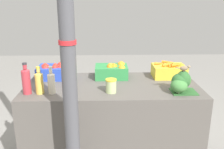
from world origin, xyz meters
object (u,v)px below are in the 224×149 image
orange_crate (112,71)px  broccoli_pile (181,82)px  juice_bottle_golden (39,82)px  sparrow_bird (185,68)px  apple_crate (54,71)px  pickle_jar (111,86)px  juice_bottle_cloudy (51,82)px  support_pole (68,49)px  juice_bottle_ruby (26,81)px  carrot_crate (169,71)px

orange_crate → broccoli_pile: bearing=-36.8°
juice_bottle_golden → sparrow_bird: sparrow_bird is taller
apple_crate → pickle_jar: (0.58, -0.43, -0.01)m
juice_bottle_cloudy → apple_crate: bearing=98.4°
broccoli_pile → pickle_jar: 0.61m
support_pole → juice_bottle_cloudy: size_ratio=10.75×
juice_bottle_ruby → juice_bottle_cloudy: 0.21m
broccoli_pile → juice_bottle_ruby: size_ratio=0.87×
carrot_crate → support_pole: bearing=-138.2°
support_pole → orange_crate: (0.33, 0.82, -0.40)m
support_pole → juice_bottle_ruby: 0.67m
juice_bottle_golden → juice_bottle_cloudy: (0.10, 0.00, -0.00)m
carrot_crate → juice_bottle_golden: 1.31m
orange_crate → juice_bottle_ruby: juice_bottle_ruby is taller
support_pole → juice_bottle_cloudy: (-0.21, 0.38, -0.37)m
support_pole → sparrow_bird: 1.03m
support_pole → broccoli_pile: bearing=22.7°
juice_bottle_cloudy → pickle_jar: size_ratio=1.99×
carrot_crate → sparrow_bird: sparrow_bird is taller
juice_bottle_cloudy → orange_crate: bearing=39.2°
support_pole → juice_bottle_cloudy: support_pole is taller
orange_crate → sparrow_bird: 0.77m
carrot_crate → sparrow_bird: size_ratio=2.45×
carrot_crate → pickle_jar: carrot_crate is taller
orange_crate → pickle_jar: size_ratio=2.72×
juice_bottle_cloudy → carrot_crate: bearing=21.2°
apple_crate → juice_bottle_golden: (-0.04, -0.44, 0.03)m
carrot_crate → pickle_jar: 0.76m
orange_crate → carrot_crate: (0.60, 0.00, -0.00)m
sparrow_bird → support_pole: bearing=-161.0°
orange_crate → apple_crate: bearing=179.9°
apple_crate → broccoli_pile: (1.19, -0.44, 0.02)m
juice_bottle_golden → carrot_crate: bearing=19.6°
broccoli_pile → sparrow_bird: size_ratio=1.77×
orange_crate → juice_bottle_cloudy: size_ratio=1.37×
apple_crate → sparrow_bird: bearing=-20.5°
juice_bottle_ruby → juice_bottle_golden: 0.11m
carrot_crate → sparrow_bird: 0.48m
sparrow_bird → pickle_jar: bearing=175.5°
pickle_jar → juice_bottle_golden: bearing=-179.3°
orange_crate → pickle_jar: (-0.02, -0.43, -0.01)m
juice_bottle_ruby → juice_bottle_cloudy: juice_bottle_ruby is taller
orange_crate → juice_bottle_ruby: size_ratio=1.20×
support_pole → sparrow_bird: support_pole is taller
apple_crate → carrot_crate: carrot_crate is taller
apple_crate → orange_crate: 0.60m
support_pole → apple_crate: 0.96m
apple_crate → juice_bottle_ruby: juice_bottle_ruby is taller
apple_crate → juice_bottle_cloudy: juice_bottle_cloudy is taller
juice_bottle_cloudy → sparrow_bird: (1.14, -0.01, 0.12)m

